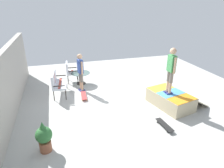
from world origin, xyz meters
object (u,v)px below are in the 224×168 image
skate_ramp (171,99)px  skateboard_spare (165,125)px  person_watching (80,70)px  potted_plant (44,137)px  patio_chair_near_house (70,70)px  person_skater (171,68)px  skateboard_by_bench (84,96)px  patio_bench (57,81)px  patio_table (81,76)px

skate_ramp → skateboard_spare: (-1.19, 0.93, -0.20)m
person_watching → potted_plant: size_ratio=1.85×
patio_chair_near_house → person_watching: bearing=-162.3°
person_watching → person_skater: bearing=-128.7°
person_watching → skateboard_by_bench: 1.16m
patio_bench → person_skater: bearing=-119.5°
person_skater → patio_chair_near_house: bearing=43.1°
skateboard_spare → potted_plant: (-0.06, 3.64, 0.38)m
potted_plant → skate_ramp: bearing=-74.8°
skate_ramp → patio_chair_near_house: (3.56, 3.48, 0.33)m
patio_chair_near_house → potted_plant: 4.94m
skate_ramp → skateboard_spare: skate_ramp is taller
skate_ramp → person_watching: person_watching is taller
skate_ramp → patio_chair_near_house: bearing=44.3°
potted_plant → person_watching: bearing=-22.4°
patio_bench → person_watching: size_ratio=0.76×
patio_table → skateboard_by_bench: (-1.52, 0.10, -0.32)m
patio_chair_near_house → person_watching: 1.32m
skateboard_spare → patio_table: bearing=25.6°
skate_ramp → skateboard_spare: bearing=141.9°
skateboard_spare → person_skater: bearing=-33.3°
potted_plant → patio_bench: bearing=-7.4°
skateboard_by_bench → skateboard_spare: 3.57m
patio_chair_near_house → skateboard_by_bench: size_ratio=1.26×
person_watching → patio_table: bearing=-5.9°
patio_table → skateboard_spare: patio_table is taller
skate_ramp → person_skater: size_ratio=1.22×
skateboard_spare → potted_plant: size_ratio=0.88×
patio_bench → potted_plant: (-3.50, 0.45, -0.15)m
skate_ramp → patio_chair_near_house: 4.99m
patio_chair_near_house → potted_plant: bearing=167.1°
skateboard_by_bench → potted_plant: 3.26m
patio_bench → skateboard_spare: (-3.44, -3.19, -0.53)m
skate_ramp → patio_chair_near_house: size_ratio=2.05×
person_watching → skateboard_by_bench: person_watching is taller
patio_table → skateboard_spare: size_ratio=1.11×
person_skater → skateboard_by_bench: (1.64, 2.96, -1.48)m
skateboard_spare → potted_plant: bearing=90.9°
patio_bench → patio_chair_near_house: 1.46m
patio_chair_near_house → person_watching: person_watching is taller
patio_table → skateboard_by_bench: patio_table is taller
person_skater → skateboard_spare: size_ratio=2.11×
patio_table → person_watching: bearing=174.1°
skateboard_by_bench → potted_plant: (-2.89, 1.46, 0.38)m
skate_ramp → person_skater: person_skater is taller
patio_chair_near_house → skateboard_by_bench: patio_chair_near_house is taller
patio_table → person_watching: 0.99m
patio_chair_near_house → skateboard_spare: 5.42m
patio_table → skateboard_spare: bearing=-154.4°
skateboard_spare → person_watching: bearing=31.4°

